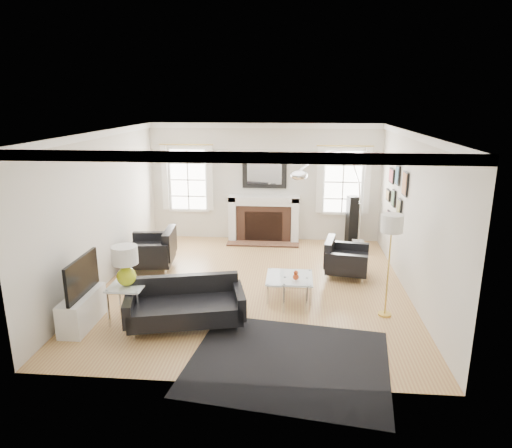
# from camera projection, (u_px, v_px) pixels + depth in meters

# --- Properties ---
(floor) EXTENTS (6.00, 6.00, 0.00)m
(floor) POSITION_uv_depth(u_px,v_px,m) (253.00, 286.00, 8.41)
(floor) COLOR #A97247
(floor) RESTS_ON ground
(back_wall) EXTENTS (5.50, 0.04, 2.80)m
(back_wall) POSITION_uv_depth(u_px,v_px,m) (265.00, 183.00, 10.92)
(back_wall) COLOR beige
(back_wall) RESTS_ON floor
(front_wall) EXTENTS (5.50, 0.04, 2.80)m
(front_wall) POSITION_uv_depth(u_px,v_px,m) (229.00, 276.00, 5.15)
(front_wall) COLOR beige
(front_wall) RESTS_ON floor
(left_wall) EXTENTS (0.04, 6.00, 2.80)m
(left_wall) POSITION_uv_depth(u_px,v_px,m) (102.00, 210.00, 8.26)
(left_wall) COLOR beige
(left_wall) RESTS_ON floor
(right_wall) EXTENTS (0.04, 6.00, 2.80)m
(right_wall) POSITION_uv_depth(u_px,v_px,m) (413.00, 216.00, 7.81)
(right_wall) COLOR beige
(right_wall) RESTS_ON floor
(ceiling) EXTENTS (5.50, 6.00, 0.02)m
(ceiling) POSITION_uv_depth(u_px,v_px,m) (253.00, 132.00, 7.66)
(ceiling) COLOR white
(ceiling) RESTS_ON back_wall
(crown_molding) EXTENTS (5.50, 6.00, 0.12)m
(crown_molding) POSITION_uv_depth(u_px,v_px,m) (253.00, 136.00, 7.68)
(crown_molding) COLOR white
(crown_molding) RESTS_ON back_wall
(fireplace) EXTENTS (1.70, 0.69, 1.11)m
(fireplace) POSITION_uv_depth(u_px,v_px,m) (264.00, 219.00, 10.94)
(fireplace) COLOR white
(fireplace) RESTS_ON floor
(mantel_mirror) EXTENTS (1.05, 0.07, 0.75)m
(mantel_mirror) POSITION_uv_depth(u_px,v_px,m) (264.00, 172.00, 10.81)
(mantel_mirror) COLOR black
(mantel_mirror) RESTS_ON back_wall
(window_left) EXTENTS (1.24, 0.15, 1.62)m
(window_left) POSITION_uv_depth(u_px,v_px,m) (188.00, 179.00, 11.00)
(window_left) COLOR white
(window_left) RESTS_ON back_wall
(window_right) EXTENTS (1.24, 0.15, 1.62)m
(window_right) POSITION_uv_depth(u_px,v_px,m) (343.00, 182.00, 10.70)
(window_right) COLOR white
(window_right) RESTS_ON back_wall
(gallery_wall) EXTENTS (0.04, 1.73, 1.29)m
(gallery_wall) POSITION_uv_depth(u_px,v_px,m) (396.00, 193.00, 9.02)
(gallery_wall) COLOR black
(gallery_wall) RESTS_ON right_wall
(tv_unit) EXTENTS (0.35, 1.00, 1.09)m
(tv_unit) POSITION_uv_depth(u_px,v_px,m) (82.00, 305.00, 6.89)
(tv_unit) COLOR white
(tv_unit) RESTS_ON floor
(area_rug) EXTENTS (2.84, 2.47, 0.01)m
(area_rug) POSITION_uv_depth(u_px,v_px,m) (288.00, 362.00, 5.98)
(area_rug) COLOR black
(area_rug) RESTS_ON floor
(sofa) EXTENTS (1.89, 1.19, 0.57)m
(sofa) POSITION_uv_depth(u_px,v_px,m) (185.00, 305.00, 6.92)
(sofa) COLOR black
(sofa) RESTS_ON floor
(armchair_left) EXTENTS (1.00, 1.10, 0.68)m
(armchair_left) POSITION_uv_depth(u_px,v_px,m) (154.00, 251.00, 9.17)
(armchair_left) COLOR black
(armchair_left) RESTS_ON floor
(armchair_right) EXTENTS (0.94, 1.02, 0.60)m
(armchair_right) POSITION_uv_depth(u_px,v_px,m) (344.00, 260.00, 8.82)
(armchair_right) COLOR black
(armchair_right) RESTS_ON floor
(coffee_table) EXTENTS (0.80, 0.80, 0.35)m
(coffee_table) POSITION_uv_depth(u_px,v_px,m) (289.00, 279.00, 7.91)
(coffee_table) COLOR silver
(coffee_table) RESTS_ON floor
(side_table_left) EXTENTS (0.54, 0.54, 0.59)m
(side_table_left) POSITION_uv_depth(u_px,v_px,m) (128.00, 292.00, 6.98)
(side_table_left) COLOR silver
(side_table_left) RESTS_ON floor
(nesting_table) EXTENTS (0.45, 0.38, 0.49)m
(nesting_table) POSITION_uv_depth(u_px,v_px,m) (296.00, 287.00, 7.40)
(nesting_table) COLOR silver
(nesting_table) RESTS_ON floor
(gourd_lamp) EXTENTS (0.39, 0.39, 0.63)m
(gourd_lamp) POSITION_uv_depth(u_px,v_px,m) (125.00, 263.00, 6.86)
(gourd_lamp) COLOR #BBCB19
(gourd_lamp) RESTS_ON side_table_left
(orange_vase) EXTENTS (0.10, 0.10, 0.16)m
(orange_vase) POSITION_uv_depth(u_px,v_px,m) (296.00, 276.00, 7.35)
(orange_vase) COLOR #B53D17
(orange_vase) RESTS_ON nesting_table
(arc_floor_lamp) EXTENTS (1.70, 1.58, 2.41)m
(arc_floor_lamp) POSITION_uv_depth(u_px,v_px,m) (332.00, 199.00, 9.54)
(arc_floor_lamp) COLOR silver
(arc_floor_lamp) RESTS_ON floor
(stick_floor_lamp) EXTENTS (0.34, 0.34, 1.66)m
(stick_floor_lamp) POSITION_uv_depth(u_px,v_px,m) (392.00, 229.00, 6.91)
(stick_floor_lamp) COLOR gold
(stick_floor_lamp) RESTS_ON floor
(speaker_tower) EXTENTS (0.29, 0.29, 1.18)m
(speaker_tower) POSITION_uv_depth(u_px,v_px,m) (352.00, 221.00, 10.63)
(speaker_tower) COLOR black
(speaker_tower) RESTS_ON floor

